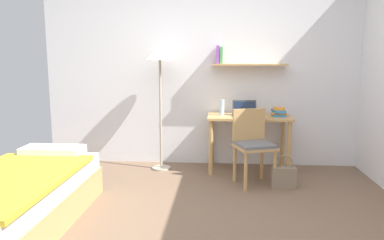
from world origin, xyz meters
TOP-DOWN VIEW (x-y plane):
  - ground_plane at (0.00, 0.00)m, footprint 5.28×5.28m
  - wall_back at (0.01, 2.02)m, footprint 4.40×0.27m
  - bed at (-1.53, -0.12)m, footprint 0.90×1.87m
  - desk at (0.55, 1.70)m, footprint 1.04×0.54m
  - desk_chair at (0.56, 1.20)m, footprint 0.52×0.51m
  - standing_lamp at (-0.58, 1.68)m, footprint 0.40×0.40m
  - laptop at (0.49, 1.70)m, footprint 0.31×0.21m
  - water_bottle at (0.20, 1.74)m, footprint 0.06×0.06m
  - book_stack at (0.92, 1.71)m, footprint 0.20×0.24m
  - handbag at (0.90, 1.08)m, footprint 0.27×0.12m

SIDE VIEW (x-z plane):
  - ground_plane at x=0.00m, z-range 0.00..0.00m
  - handbag at x=0.90m, z-range -0.06..0.32m
  - bed at x=-1.53m, z-range -0.03..0.51m
  - desk_chair at x=0.56m, z-range 0.06..0.91m
  - desk at x=0.55m, z-range 0.22..0.94m
  - laptop at x=0.49m, z-range 0.67..0.86m
  - book_stack at x=0.92m, z-range 0.72..0.82m
  - water_bottle at x=0.20m, z-range 0.72..0.92m
  - wall_back at x=0.01m, z-range 0.00..2.60m
  - standing_lamp at x=-0.58m, z-range 0.62..2.26m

